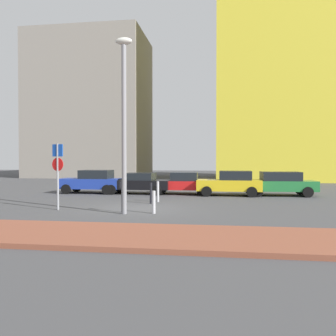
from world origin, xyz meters
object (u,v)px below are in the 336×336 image
at_px(parked_car_red, 182,183).
at_px(traffic_bollard_mid, 158,192).
at_px(traffic_bollard_far, 154,202).
at_px(parked_car_green, 280,183).
at_px(street_lamp, 124,111).
at_px(parked_car_yellow, 231,183).
at_px(parking_sign_post, 58,168).
at_px(parking_meter, 122,192).
at_px(parked_car_blue, 92,181).
at_px(traffic_bollard_near, 151,193).
at_px(parked_car_black, 138,183).

bearing_deg(parked_car_red, traffic_bollard_mid, -99.93).
xyz_separation_m(traffic_bollard_mid, traffic_bollard_far, (0.56, -4.13, -0.07)).
height_order(parked_car_red, parked_car_green, parked_car_green).
distance_m(parked_car_red, street_lamp, 9.81).
xyz_separation_m(parked_car_red, parked_car_yellow, (3.12, -0.57, 0.07)).
distance_m(parked_car_red, parking_sign_post, 9.60).
distance_m(parked_car_red, parked_car_yellow, 3.18).
bearing_deg(traffic_bollard_far, parked_car_green, 52.93).
bearing_deg(parked_car_yellow, parking_meter, -120.78).
bearing_deg(street_lamp, traffic_bollard_far, 13.65).
xyz_separation_m(parked_car_blue, traffic_bollard_near, (5.05, -5.16, -0.27)).
relative_size(parked_car_red, parking_sign_post, 1.36).
bearing_deg(parked_car_blue, traffic_bollard_near, -45.63).
bearing_deg(parked_car_red, street_lamp, -99.08).
height_order(parked_car_black, parking_meter, parked_car_black).
distance_m(parked_car_red, parked_car_green, 6.18).
bearing_deg(traffic_bollard_far, parked_car_black, 107.44).
bearing_deg(street_lamp, parked_car_green, 49.10).
relative_size(parked_car_blue, traffic_bollard_far, 4.29).
distance_m(parked_car_black, street_lamp, 9.64).
distance_m(parking_sign_post, traffic_bollard_near, 4.89).
bearing_deg(traffic_bollard_near, traffic_bollard_mid, 73.52).
height_order(street_lamp, traffic_bollard_far, street_lamp).
distance_m(parked_car_black, parking_meter, 8.50).
bearing_deg(traffic_bollard_far, parked_car_yellow, 67.56).
bearing_deg(parked_car_green, parked_car_yellow, -173.72).
bearing_deg(parked_car_blue, parking_meter, -62.15).
relative_size(parked_car_blue, parked_car_green, 0.92).
relative_size(parked_car_red, street_lamp, 0.55).
xyz_separation_m(parked_car_yellow, parked_car_green, (3.05, 0.34, -0.01)).
relative_size(parked_car_yellow, parked_car_green, 0.90).
bearing_deg(parking_sign_post, parking_meter, -5.86).
bearing_deg(street_lamp, parking_meter, 115.75).
height_order(parked_car_blue, parking_meter, parked_car_blue).
bearing_deg(street_lamp, parked_car_yellow, 61.63).
bearing_deg(parked_car_black, parking_sign_post, -102.47).
bearing_deg(street_lamp, parking_sign_post, 167.08).
bearing_deg(traffic_bollard_mid, street_lamp, -98.20).
height_order(parked_car_green, street_lamp, street_lamp).
xyz_separation_m(parked_car_green, traffic_bollard_far, (-6.43, -8.51, -0.32)).
distance_m(parked_car_red, traffic_bollard_mid, 4.69).
bearing_deg(parked_car_black, street_lamp, -80.42).
xyz_separation_m(parked_car_yellow, street_lamp, (-4.57, -8.46, 3.47)).
distance_m(parked_car_green, parking_meter, 11.45).
height_order(traffic_bollard_mid, traffic_bollard_far, traffic_bollard_mid).
distance_m(parked_car_yellow, parked_car_green, 3.07).
bearing_deg(parked_car_blue, street_lamp, -62.25).
bearing_deg(parking_meter, traffic_bollard_near, 79.07).
relative_size(parked_car_blue, traffic_bollard_near, 3.82).
relative_size(traffic_bollard_mid, traffic_bollard_far, 1.15).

